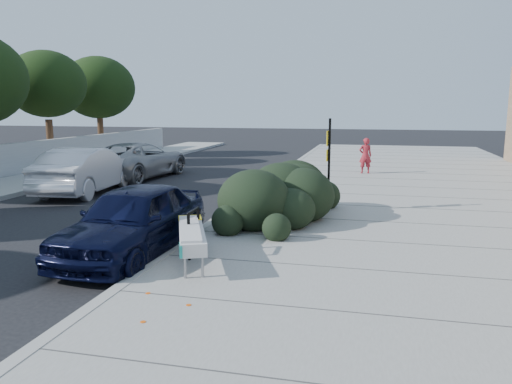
# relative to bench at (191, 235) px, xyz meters

# --- Properties ---
(ground) EXTENTS (120.00, 120.00, 0.00)m
(ground) POSITION_rel_bench_xyz_m (-0.72, 0.34, -0.69)
(ground) COLOR black
(ground) RESTS_ON ground
(sidewalk_near) EXTENTS (11.20, 50.00, 0.15)m
(sidewalk_near) POSITION_rel_bench_xyz_m (4.88, 5.34, -0.62)
(sidewalk_near) COLOR gray
(sidewalk_near) RESTS_ON ground
(curb_near) EXTENTS (0.22, 50.00, 0.17)m
(curb_near) POSITION_rel_bench_xyz_m (-0.72, 5.34, -0.61)
(curb_near) COLOR #9E9E99
(curb_near) RESTS_ON ground
(curb_far) EXTENTS (0.22, 50.00, 0.17)m
(curb_far) POSITION_rel_bench_xyz_m (-8.72, 5.34, -0.61)
(curb_far) COLOR #9E9E99
(curb_far) RESTS_ON ground
(tree_far_e) EXTENTS (4.00, 4.00, 5.90)m
(tree_far_e) POSITION_rel_bench_xyz_m (-13.22, 14.34, 3.49)
(tree_far_e) COLOR #332114
(tree_far_e) RESTS_ON ground
(tree_far_f) EXTENTS (4.40, 4.40, 6.07)m
(tree_far_f) POSITION_rel_bench_xyz_m (-13.22, 19.34, 3.50)
(tree_far_f) COLOR #332114
(tree_far_f) RESTS_ON ground
(bench) EXTENTS (1.29, 2.28, 0.68)m
(bench) POSITION_rel_bench_xyz_m (0.00, 0.00, 0.00)
(bench) COLOR gray
(bench) RESTS_ON sidewalk_near
(bike_rack) EXTENTS (0.08, 0.65, 0.94)m
(bike_rack) POSITION_rel_bench_xyz_m (-0.12, 0.44, 0.02)
(bike_rack) COLOR black
(bike_rack) RESTS_ON sidewalk_near
(sign_post) EXTENTS (0.11, 0.30, 2.61)m
(sign_post) POSITION_rel_bench_xyz_m (2.06, 5.34, 0.94)
(sign_post) COLOR black
(sign_post) RESTS_ON sidewalk_near
(hedge) EXTENTS (3.51, 4.84, 1.64)m
(hedge) POSITION_rel_bench_xyz_m (1.03, 4.09, 0.28)
(hedge) COLOR black
(hedge) RESTS_ON sidewalk_near
(sedan_navy) EXTENTS (1.95, 4.47, 1.50)m
(sedan_navy) POSITION_rel_bench_xyz_m (-1.52, 0.63, 0.06)
(sedan_navy) COLOR black
(sedan_navy) RESTS_ON ground
(wagon_silver) EXTENTS (2.15, 5.09, 1.64)m
(wagon_silver) POSITION_rel_bench_xyz_m (-6.72, 7.24, 0.13)
(wagon_silver) COLOR silver
(wagon_silver) RESTS_ON ground
(suv_silver) EXTENTS (3.07, 5.75, 1.54)m
(suv_silver) POSITION_rel_bench_xyz_m (-6.72, 11.23, 0.08)
(suv_silver) COLOR gray
(suv_silver) RESTS_ON ground
(pedestrian) EXTENTS (0.65, 0.51, 1.56)m
(pedestrian) POSITION_rel_bench_xyz_m (2.92, 13.81, 0.24)
(pedestrian) COLOR maroon
(pedestrian) RESTS_ON sidewalk_near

